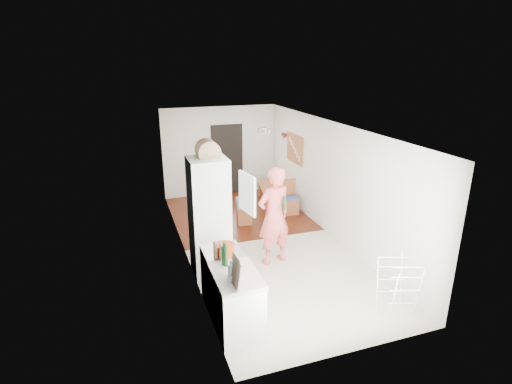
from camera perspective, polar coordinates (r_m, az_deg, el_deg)
room_shell at (r=8.09m, az=0.86°, el=0.62°), size 3.20×7.00×2.50m
floor at (r=8.56m, az=0.82°, el=-7.36°), size 3.20×7.00×0.01m
wood_floor_overlay at (r=10.17m, az=-2.70°, el=-3.00°), size 3.20×3.30×0.01m
sage_wall_panel at (r=5.67m, az=-7.43°, el=-1.15°), size 0.02×3.00×1.30m
tile_splashback at (r=5.46m, az=-5.86°, el=-9.95°), size 0.02×1.90×0.50m
doorway_recess at (r=11.42m, az=-4.13°, el=4.64°), size 0.90×0.04×2.00m
base_cabinet at (r=5.89m, az=-2.83°, el=-15.71°), size 0.60×0.90×0.86m
worktop at (r=5.65m, az=-2.90°, el=-11.85°), size 0.62×0.92×0.06m
range_cooker at (r=6.50m, az=-4.72°, el=-12.07°), size 0.60×0.60×0.88m
cooker_top at (r=6.28m, az=-4.83°, el=-8.46°), size 0.60×0.60×0.04m
fridge_housing at (r=7.12m, az=-6.68°, el=-3.59°), size 0.66×0.66×2.15m
fridge_door at (r=6.82m, az=-1.27°, el=-0.20°), size 0.14×0.56×0.70m
fridge_interior at (r=7.02m, az=-4.35°, el=0.30°), size 0.02×0.52×0.66m
pinboard at (r=10.29m, az=5.61°, el=6.19°), size 0.03×0.90×0.70m
pinboard_frame at (r=10.29m, az=5.53°, el=6.19°), size 0.00×0.94×0.74m
wall_sconce at (r=10.82m, az=4.02°, el=7.93°), size 0.18×0.18×0.16m
person at (r=7.40m, az=2.61°, el=-2.22°), size 0.92×0.71×2.24m
dining_table at (r=10.80m, az=2.79°, el=-0.55°), size 0.88×1.28×0.41m
dining_chair at (r=10.03m, az=4.93°, el=-0.76°), size 0.40×0.40×0.87m
stool at (r=9.46m, az=-1.70°, el=-3.31°), size 0.38×0.38×0.44m
grey_drape at (r=9.31m, az=-1.49°, el=-1.58°), size 0.50×0.50×0.19m
drying_rack at (r=6.58m, az=19.57°, el=-12.71°), size 0.57×0.54×0.90m
bread_bin at (r=6.83m, az=-6.93°, el=5.85°), size 0.42×0.40×0.21m
red_casserole at (r=6.10m, az=-4.50°, el=-8.17°), size 0.31×0.31×0.18m
steel_pan at (r=5.48m, az=-3.09°, el=-11.88°), size 0.23×0.23×0.10m
held_bottle at (r=7.28m, az=4.04°, el=-1.62°), size 0.06×0.06×0.27m
bottle_a at (r=5.79m, az=-4.62°, el=-9.06°), size 0.08×0.08×0.29m
bottle_b at (r=5.77m, az=-4.34°, el=-9.23°), size 0.08×0.08×0.28m
bottle_c at (r=5.46m, az=-3.55°, el=-11.30°), size 0.12×0.12×0.23m
pepper_mill_front at (r=5.92m, az=-4.95°, el=-8.73°), size 0.06×0.06×0.23m
pepper_mill_back at (r=6.00m, az=-5.84°, el=-8.45°), size 0.07×0.07×0.22m
chopping_boards at (r=5.26m, az=-2.90°, el=-11.28°), size 0.10×0.31×0.42m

